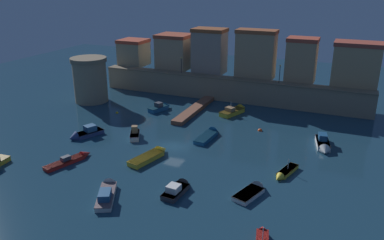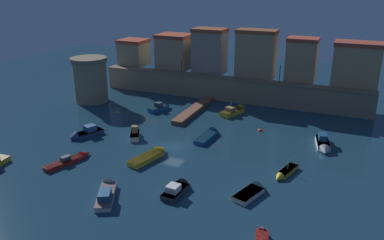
% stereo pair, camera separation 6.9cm
% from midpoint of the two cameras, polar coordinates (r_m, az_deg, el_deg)
% --- Properties ---
extents(ground_plane, '(138.83, 138.83, 0.00)m').
position_cam_midpoint_polar(ground_plane, '(55.85, -2.63, -3.88)').
color(ground_plane, '#19384C').
extents(quay_wall, '(53.41, 2.63, 4.56)m').
position_cam_midpoint_polar(quay_wall, '(76.42, 5.24, 4.58)').
color(quay_wall, gray).
rests_on(quay_wall, ground).
extents(old_town_backdrop, '(52.70, 6.23, 9.24)m').
position_cam_midpoint_polar(old_town_backdrop, '(78.15, 6.76, 9.43)').
color(old_town_backdrop, gray).
rests_on(old_town_backdrop, ground).
extents(fortress_tower, '(6.81, 6.81, 8.57)m').
position_cam_midpoint_polar(fortress_tower, '(77.48, -14.69, 5.79)').
color(fortress_tower, gray).
rests_on(fortress_tower, ground).
extents(pier_dock, '(2.00, 15.41, 0.70)m').
position_cam_midpoint_polar(pier_dock, '(70.10, 0.38, 1.55)').
color(pier_dock, brown).
rests_on(pier_dock, ground).
extents(quay_lamp_0, '(0.32, 0.32, 3.26)m').
position_cam_midpoint_polar(quay_lamp_0, '(78.82, -1.54, 8.47)').
color(quay_lamp_0, black).
rests_on(quay_lamp_0, quay_wall).
extents(quay_lamp_1, '(0.32, 0.32, 3.34)m').
position_cam_midpoint_polar(quay_lamp_1, '(73.02, 12.82, 7.06)').
color(quay_lamp_1, black).
rests_on(quay_lamp_1, quay_wall).
extents(moored_boat_0, '(2.93, 5.09, 1.85)m').
position_cam_midpoint_polar(moored_boat_0, '(70.98, -4.57, 1.87)').
color(moored_boat_0, '#195689').
rests_on(moored_boat_0, ground).
extents(moored_boat_1, '(2.14, 6.66, 1.64)m').
position_cam_midpoint_polar(moored_boat_1, '(59.15, 2.60, -2.14)').
color(moored_boat_1, '#195689').
rests_on(moored_boat_1, ground).
extents(moored_boat_2, '(4.54, 6.81, 1.84)m').
position_cam_midpoint_polar(moored_boat_2, '(44.92, -12.32, -10.16)').
color(moored_boat_2, silver).
rests_on(moored_boat_2, ground).
extents(moored_boat_3, '(2.02, 4.94, 1.83)m').
position_cam_midpoint_polar(moored_boat_3, '(44.52, -1.98, -9.96)').
color(moored_boat_3, '#333338').
rests_on(moored_boat_3, ground).
extents(moored_boat_4, '(3.97, 6.64, 3.07)m').
position_cam_midpoint_polar(moored_boat_4, '(69.61, 6.43, 1.40)').
color(moored_boat_4, gold).
rests_on(moored_boat_4, ground).
extents(moored_boat_5, '(3.86, 5.70, 2.11)m').
position_cam_midpoint_polar(moored_boat_5, '(61.17, -15.51, -1.94)').
color(moored_boat_5, navy).
rests_on(moored_boat_5, ground).
extents(moored_boat_6, '(2.78, 6.08, 2.04)m').
position_cam_midpoint_polar(moored_boat_6, '(58.23, 18.73, -3.41)').
color(moored_boat_6, silver).
rests_on(moored_boat_6, ground).
extents(moored_boat_7, '(3.25, 6.89, 1.41)m').
position_cam_midpoint_polar(moored_boat_7, '(53.64, -17.23, -5.54)').
color(moored_boat_7, red).
rests_on(moored_boat_7, ground).
extents(moored_boat_9, '(3.10, 4.42, 2.05)m').
position_cam_midpoint_polar(moored_boat_9, '(59.60, -8.33, -1.94)').
color(moored_boat_9, silver).
rests_on(moored_boat_9, ground).
extents(moored_boat_10, '(3.26, 5.31, 1.70)m').
position_cam_midpoint_polar(moored_boat_10, '(44.81, 9.04, -10.21)').
color(moored_boat_10, white).
rests_on(moored_boat_10, ground).
extents(moored_boat_11, '(2.02, 4.62, 2.52)m').
position_cam_midpoint_polar(moored_boat_11, '(37.46, 10.28, -16.93)').
color(moored_boat_11, red).
rests_on(moored_boat_11, ground).
extents(moored_boat_12, '(2.45, 5.13, 2.16)m').
position_cam_midpoint_polar(moored_boat_12, '(49.25, 13.47, -7.59)').
color(moored_boat_12, gold).
rests_on(moored_boat_12, ground).
extents(moored_boat_13, '(3.33, 6.91, 1.69)m').
position_cam_midpoint_polar(moored_boat_13, '(52.57, -5.85, -5.16)').
color(moored_boat_13, gold).
rests_on(moored_boat_13, ground).
extents(mooring_buoy_0, '(0.71, 0.71, 0.71)m').
position_cam_midpoint_polar(mooring_buoy_0, '(62.27, 9.99, -1.57)').
color(mooring_buoy_0, '#EA4C19').
rests_on(mooring_buoy_0, ground).
extents(mooring_buoy_1, '(0.51, 0.51, 0.51)m').
position_cam_midpoint_polar(mooring_buoy_1, '(70.62, -10.90, 1.02)').
color(mooring_buoy_1, yellow).
rests_on(mooring_buoy_1, ground).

